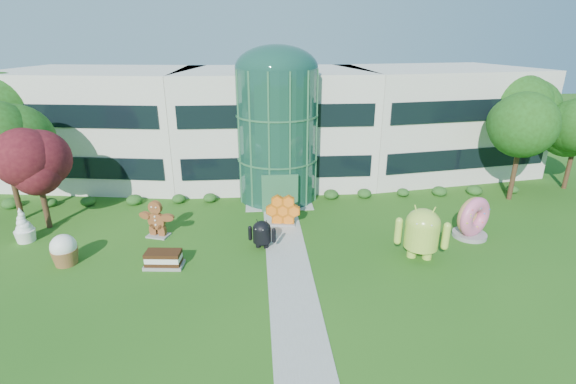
{
  "coord_description": "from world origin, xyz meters",
  "views": [
    {
      "loc": [
        -1.61,
        -18.87,
        11.96
      ],
      "look_at": [
        0.34,
        6.0,
        2.6
      ],
      "focal_mm": 26.0,
      "sensor_mm": 36.0,
      "label": 1
    }
  ],
  "objects_px": {
    "android_green": "(422,230)",
    "gingerbread": "(157,219)",
    "android_black": "(262,232)",
    "donut": "(472,217)"
  },
  "relations": [
    {
      "from": "android_green",
      "to": "gingerbread",
      "type": "relative_size",
      "value": 1.33
    },
    {
      "from": "android_black",
      "to": "donut",
      "type": "distance_m",
      "value": 13.17
    },
    {
      "from": "android_black",
      "to": "donut",
      "type": "bearing_deg",
      "value": 18.71
    },
    {
      "from": "gingerbread",
      "to": "android_black",
      "type": "bearing_deg",
      "value": 1.86
    },
    {
      "from": "android_green",
      "to": "gingerbread",
      "type": "distance_m",
      "value": 16.04
    },
    {
      "from": "android_black",
      "to": "donut",
      "type": "relative_size",
      "value": 0.74
    },
    {
      "from": "android_black",
      "to": "donut",
      "type": "height_order",
      "value": "donut"
    },
    {
      "from": "donut",
      "to": "gingerbread",
      "type": "xyz_separation_m",
      "value": [
        -19.72,
        1.59,
        -0.14
      ]
    },
    {
      "from": "android_black",
      "to": "gingerbread",
      "type": "height_order",
      "value": "gingerbread"
    },
    {
      "from": "donut",
      "to": "android_black",
      "type": "bearing_deg",
      "value": 154.23
    }
  ]
}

